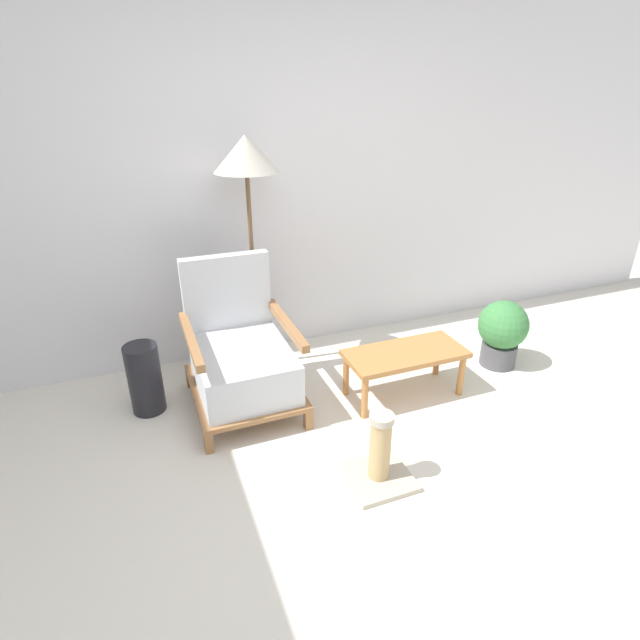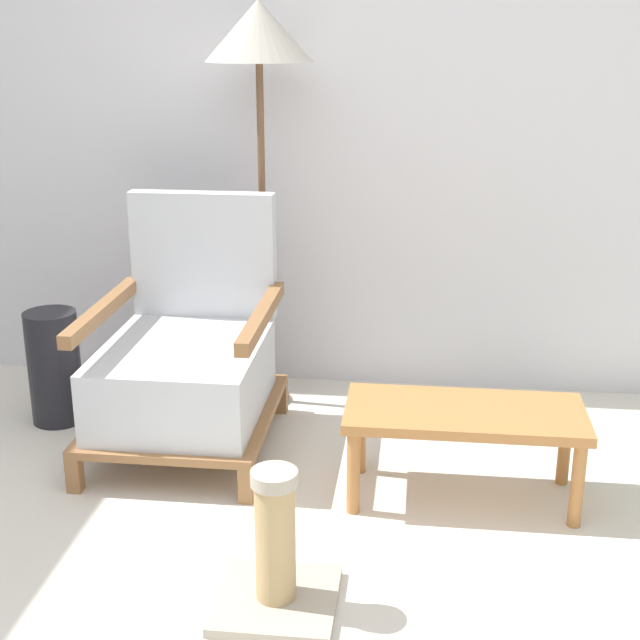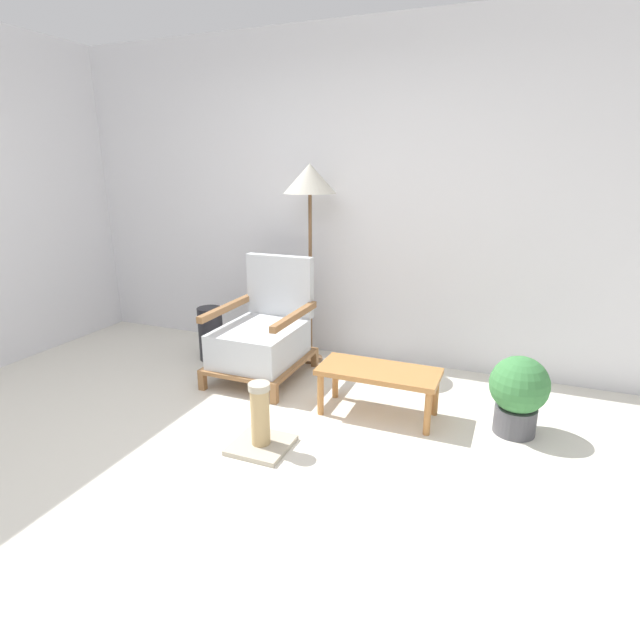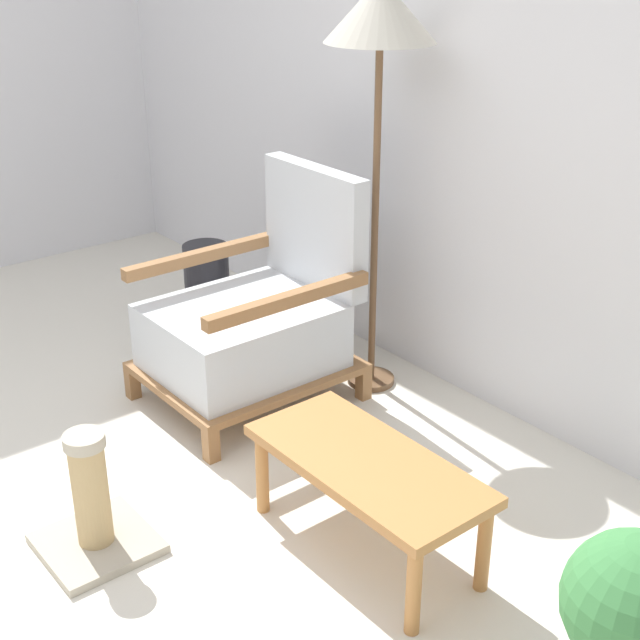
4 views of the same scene
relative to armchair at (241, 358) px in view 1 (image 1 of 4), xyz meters
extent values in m
plane|color=silver|center=(0.41, -1.47, -0.34)|extent=(14.00, 14.00, 0.00)
cube|color=silver|center=(0.41, 0.74, 1.01)|extent=(8.00, 0.06, 2.70)
cube|color=olive|center=(-0.30, -0.41, -0.28)|extent=(0.05, 0.05, 0.13)
cube|color=olive|center=(0.30, -0.41, -0.28)|extent=(0.05, 0.05, 0.13)
cube|color=olive|center=(-0.30, 0.33, -0.28)|extent=(0.05, 0.05, 0.13)
cube|color=olive|center=(0.30, 0.33, -0.28)|extent=(0.05, 0.05, 0.13)
cube|color=olive|center=(0.00, -0.04, -0.20)|extent=(0.66, 0.80, 0.03)
cube|color=silver|center=(0.00, -0.06, -0.05)|extent=(0.58, 0.70, 0.27)
cube|color=silver|center=(0.00, 0.32, 0.34)|extent=(0.58, 0.08, 0.50)
cube|color=olive|center=(-0.30, -0.04, 0.21)|extent=(0.05, 0.74, 0.05)
cube|color=olive|center=(0.30, -0.04, 0.21)|extent=(0.05, 0.74, 0.05)
cylinder|color=brown|center=(0.22, 0.45, -0.33)|extent=(0.20, 0.20, 0.03)
cylinder|color=brown|center=(0.22, 0.45, 0.38)|extent=(0.03, 0.03, 1.39)
cone|color=#B2AD9E|center=(0.22, 0.45, 1.19)|extent=(0.42, 0.42, 0.23)
cube|color=#B2753D|center=(1.03, -0.30, -0.03)|extent=(0.80, 0.37, 0.04)
cylinder|color=#B2753D|center=(0.67, -0.44, -0.19)|extent=(0.04, 0.04, 0.30)
cylinder|color=#B2753D|center=(1.40, -0.44, -0.19)|extent=(0.04, 0.04, 0.30)
cylinder|color=#B2753D|center=(0.67, -0.15, -0.19)|extent=(0.04, 0.04, 0.30)
cylinder|color=#B2753D|center=(1.40, -0.15, -0.19)|extent=(0.04, 0.04, 0.30)
cylinder|color=black|center=(-0.60, 0.15, -0.11)|extent=(0.21, 0.21, 0.47)
cylinder|color=#4C4C51|center=(1.91, -0.21, -0.25)|extent=(0.26, 0.26, 0.18)
sphere|color=#3D7F42|center=(1.91, -0.21, -0.01)|extent=(0.36, 0.36, 0.36)
cube|color=#B2A893|center=(0.50, -0.97, -0.33)|extent=(0.34, 0.34, 0.03)
cylinder|color=tan|center=(0.50, -0.97, -0.14)|extent=(0.11, 0.11, 0.35)
cylinder|color=#B2A893|center=(0.50, -0.97, 0.06)|extent=(0.13, 0.13, 0.04)
camera|label=1|loc=(-0.54, -2.77, 1.59)|focal=28.00mm
camera|label=2|loc=(0.87, -3.07, 1.21)|focal=50.00mm
camera|label=3|loc=(1.83, -3.29, 1.29)|focal=28.00mm
camera|label=4|loc=(2.74, -1.85, 1.51)|focal=50.00mm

